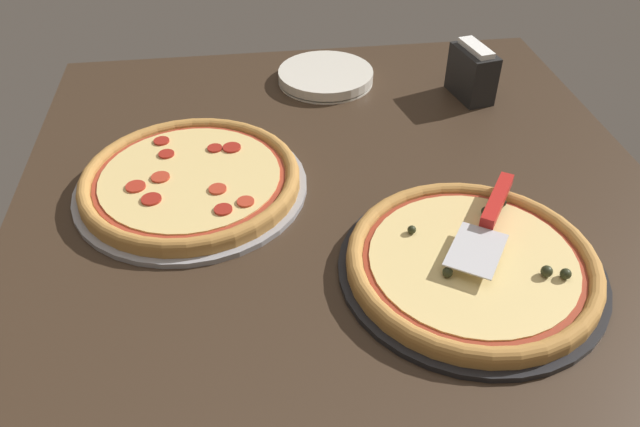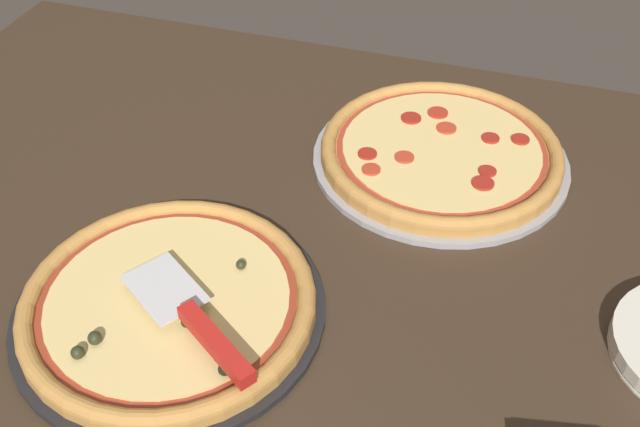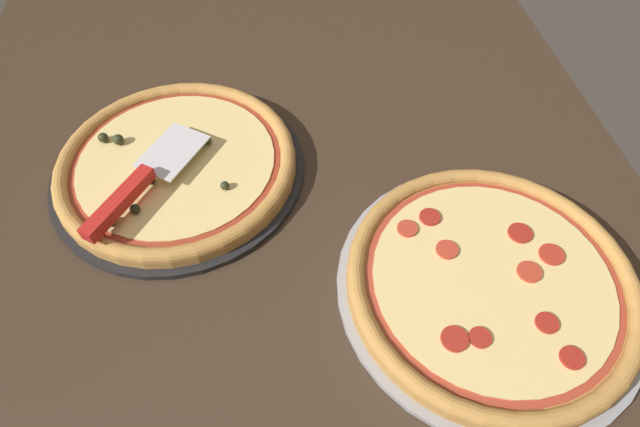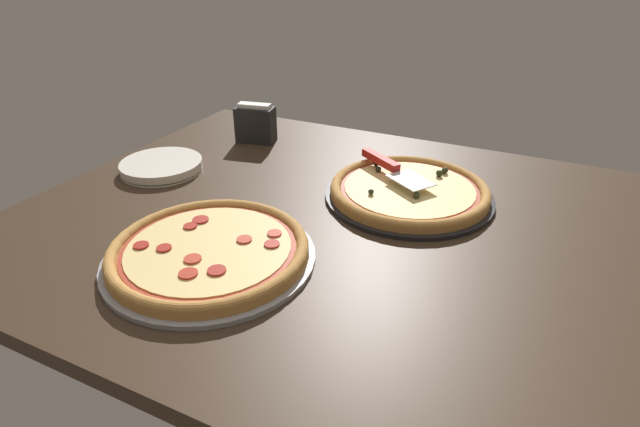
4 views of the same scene
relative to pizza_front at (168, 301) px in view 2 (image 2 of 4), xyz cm
name	(u,v)px [view 2 (image 2 of 4)]	position (x,y,z in cm)	size (l,w,h in cm)	color
ground_plane	(269,251)	(7.51, 16.55, -4.07)	(152.15, 115.82, 3.60)	#38281C
pizza_pan_front	(170,310)	(-0.01, 0.02, -1.77)	(40.78, 40.78, 1.00)	black
pizza_front	(168,301)	(0.00, 0.00, 0.00)	(38.33, 38.33, 3.67)	#B77F3D
pizza_pan_back	(440,159)	(27.40, 42.96, -1.77)	(41.53, 41.53, 1.00)	#939399
pizza_back	(441,150)	(27.40, 42.96, 0.10)	(39.04, 39.04, 2.86)	#B77F3D
serving_spatula	(203,329)	(7.61, -5.32, 3.19)	(22.94, 17.52, 2.00)	silver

